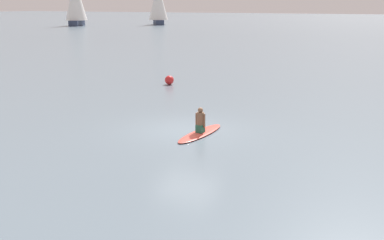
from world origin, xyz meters
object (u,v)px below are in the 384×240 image
person_paddler (200,121)px  buoy_marker (169,80)px  sailboat_center_horizon (158,2)px  surfboard (200,133)px  sailboat_near_left (76,0)px

person_paddler → buoy_marker: size_ratio=1.75×
sailboat_center_horizon → buoy_marker: 79.22m
surfboard → person_paddler: person_paddler is taller
sailboat_center_horizon → surfboard: bearing=174.5°
sailboat_center_horizon → buoy_marker: sailboat_center_horizon is taller
sailboat_center_horizon → sailboat_near_left: bearing=95.2°
surfboard → sailboat_near_left: bearing=46.6°
sailboat_near_left → sailboat_center_horizon: bearing=106.9°
surfboard → buoy_marker: 11.18m
buoy_marker → surfboard: bearing=33.6°
sailboat_center_horizon → buoy_marker: (68.91, 38.81, -4.63)m
surfboard → sailboat_near_left: (-66.60, -58.53, 5.25)m
surfboard → sailboat_center_horizon: 90.36m
surfboard → buoy_marker: buoy_marker is taller
sailboat_near_left → person_paddler: bearing=17.6°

